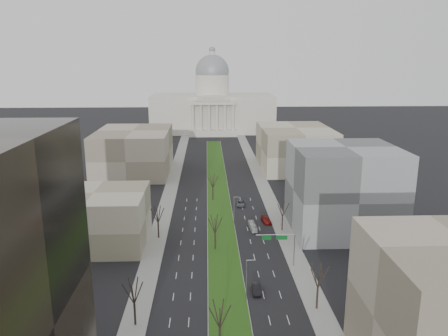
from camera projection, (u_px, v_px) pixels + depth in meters
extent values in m
plane|color=black|center=(219.00, 200.00, 150.10)|extent=(600.00, 600.00, 0.00)
cube|color=#999993|center=(219.00, 201.00, 149.12)|extent=(8.00, 222.00, 0.15)
cube|color=#264D14|center=(219.00, 201.00, 149.09)|extent=(7.70, 221.70, 0.06)
cube|color=gray|center=(160.00, 228.00, 125.19)|extent=(5.00, 330.00, 0.15)
cube|color=gray|center=(281.00, 226.00, 126.52)|extent=(5.00, 330.00, 0.15)
cube|color=beige|center=(213.00, 113.00, 292.57)|extent=(80.00, 40.00, 24.00)
cube|color=beige|center=(213.00, 133.00, 272.71)|extent=(30.00, 6.00, 4.00)
cube|color=beige|center=(213.00, 103.00, 268.08)|extent=(28.00, 5.00, 2.50)
cube|color=beige|center=(213.00, 99.00, 267.60)|extent=(20.00, 5.00, 1.80)
cube|color=beige|center=(213.00, 97.00, 267.21)|extent=(12.00, 5.00, 1.60)
cylinder|color=beige|center=(212.00, 86.00, 288.19)|extent=(22.00, 22.00, 14.00)
sphere|color=gray|center=(212.00, 72.00, 286.00)|extent=(22.00, 22.00, 22.00)
cylinder|color=beige|center=(212.00, 54.00, 283.32)|extent=(4.00, 4.00, 4.00)
sphere|color=gray|center=(212.00, 50.00, 282.59)|extent=(4.00, 4.00, 4.00)
cylinder|color=beige|center=(193.00, 117.00, 269.80)|extent=(2.00, 2.00, 16.00)
cylinder|color=beige|center=(201.00, 117.00, 269.99)|extent=(2.00, 2.00, 16.00)
cylinder|color=beige|center=(209.00, 117.00, 270.18)|extent=(2.00, 2.00, 16.00)
cylinder|color=beige|center=(217.00, 117.00, 270.37)|extent=(2.00, 2.00, 16.00)
cylinder|color=beige|center=(225.00, 117.00, 270.56)|extent=(2.00, 2.00, 16.00)
cylinder|color=beige|center=(233.00, 117.00, 270.75)|extent=(2.00, 2.00, 16.00)
cube|color=gray|center=(95.00, 218.00, 113.22)|extent=(26.00, 22.00, 14.00)
cube|color=slate|center=(343.00, 189.00, 121.34)|extent=(28.00, 26.00, 24.00)
cube|color=gray|center=(134.00, 151.00, 185.35)|extent=(30.00, 40.00, 18.00)
cube|color=gray|center=(295.00, 148.00, 192.86)|extent=(30.00, 40.00, 18.00)
cylinder|color=black|center=(135.00, 315.00, 79.14)|extent=(0.40, 0.40, 4.32)
cylinder|color=black|center=(158.00, 231.00, 117.92)|extent=(0.40, 0.40, 4.22)
cylinder|color=black|center=(317.00, 299.00, 84.31)|extent=(0.40, 0.40, 4.42)
cylinder|color=black|center=(282.00, 224.00, 123.13)|extent=(0.40, 0.40, 4.03)
cylinder|color=black|center=(215.00, 242.00, 110.73)|extent=(0.40, 0.40, 4.32)
cylinder|color=black|center=(213.00, 194.00, 149.50)|extent=(0.40, 0.40, 4.32)
cylinder|color=gray|center=(246.00, 282.00, 86.15)|extent=(0.20, 0.20, 9.00)
cylinder|color=gray|center=(251.00, 260.00, 85.07)|extent=(1.80, 0.12, 0.12)
cylinder|color=gray|center=(234.00, 212.00, 124.92)|extent=(0.20, 0.20, 9.00)
cylinder|color=gray|center=(237.00, 197.00, 123.83)|extent=(1.80, 0.12, 0.12)
cylinder|color=gray|center=(294.00, 250.00, 101.29)|extent=(0.24, 0.24, 8.00)
cylinder|color=gray|center=(275.00, 235.00, 100.14)|extent=(9.00, 0.18, 0.18)
cube|color=#0C591E|center=(282.00, 238.00, 100.47)|extent=(2.60, 0.08, 1.00)
cube|color=#0C591E|center=(267.00, 238.00, 100.34)|extent=(2.20, 0.08, 1.00)
imported|color=black|center=(256.00, 288.00, 90.73)|extent=(1.93, 5.05, 1.64)
imported|color=maroon|center=(266.00, 220.00, 129.23)|extent=(3.05, 5.71, 1.57)
imported|color=#52545A|center=(241.00, 203.00, 144.31)|extent=(3.11, 5.84, 1.56)
imported|color=silver|center=(253.00, 226.00, 124.05)|extent=(2.02, 6.76, 1.86)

